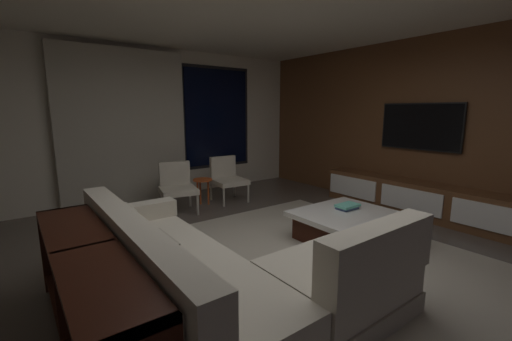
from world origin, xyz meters
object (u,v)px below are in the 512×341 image
coffee_table (350,227)px  media_console (421,200)px  book_stack_on_coffee_table (347,206)px  sectional_couch (219,276)px  accent_chair_near_window (227,176)px  accent_chair_by_curtain (177,185)px  mounted_tv (420,127)px  console_table_behind_couch (89,293)px  side_stool (202,184)px

coffee_table → media_console: bearing=-0.2°
coffee_table → book_stack_on_coffee_table: book_stack_on_coffee_table is taller
coffee_table → sectional_couch: bearing=-173.0°
media_console → accent_chair_near_window: bearing=126.2°
accent_chair_near_window → media_console: accent_chair_near_window is taller
accent_chair_by_curtain → mounted_tv: (3.02, -2.27, 0.92)m
accent_chair_by_curtain → coffee_table: bearing=-64.7°
sectional_couch → mounted_tv: (3.85, 0.44, 1.06)m
accent_chair_near_window → accent_chair_by_curtain: size_ratio=1.00×
book_stack_on_coffee_table → accent_chair_by_curtain: size_ratio=0.38×
accent_chair_near_window → sectional_couch: bearing=-122.9°
sectional_couch → coffee_table: (1.99, 0.24, -0.10)m
coffee_table → console_table_behind_couch: size_ratio=0.55×
accent_chair_by_curtain → console_table_behind_couch: size_ratio=0.37×
coffee_table → media_console: (1.67, -0.01, 0.06)m
book_stack_on_coffee_table → accent_chair_near_window: bearing=97.6°
coffee_table → side_stool: 2.61m
mounted_tv → book_stack_on_coffee_table: bearing=-178.9°
accent_chair_near_window → book_stack_on_coffee_table: bearing=-82.4°
sectional_couch → side_stool: 3.04m
coffee_table → accent_chair_near_window: 2.56m
accent_chair_near_window → console_table_behind_couch: (-2.72, -2.65, -0.03)m
accent_chair_by_curtain → side_stool: 0.48m
accent_chair_near_window → side_stool: (-0.51, -0.04, -0.06)m
sectional_couch → book_stack_on_coffee_table: bearing=10.8°
book_stack_on_coffee_table → accent_chair_by_curtain: bearing=119.3°
sectional_couch → mounted_tv: 4.01m
sectional_couch → mounted_tv: size_ratio=2.02×
coffee_table → accent_chair_near_window: bearing=94.3°
book_stack_on_coffee_table → accent_chair_near_window: size_ratio=0.38×
sectional_couch → book_stack_on_coffee_table: 2.16m
accent_chair_by_curtain → sectional_couch: bearing=-106.9°
console_table_behind_couch → book_stack_on_coffee_table: bearing=5.1°
coffee_table → media_console: 1.67m
media_console → mounted_tv: size_ratio=2.50×
accent_chair_near_window → coffee_table: bearing=-85.7°
side_stool → mounted_tv: bearing=-42.2°
console_table_behind_couch → accent_chair_by_curtain: bearing=56.0°
sectional_couch → accent_chair_near_window: 3.32m
sectional_couch → accent_chair_near_window: (1.80, 2.79, 0.14)m
book_stack_on_coffee_table → media_console: media_console is taller
accent_chair_by_curtain → side_stool: (0.47, 0.04, -0.06)m
mounted_tv → coffee_table: bearing=-174.1°
coffee_table → accent_chair_by_curtain: size_ratio=1.49×
coffee_table → side_stool: side_stool is taller
coffee_table → accent_chair_near_window: size_ratio=1.49×
accent_chair_near_window → mounted_tv: size_ratio=0.63×
sectional_couch → accent_chair_near_window: size_ratio=3.21×
sectional_couch → coffee_table: bearing=7.0°
book_stack_on_coffee_table → side_stool: side_stool is taller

